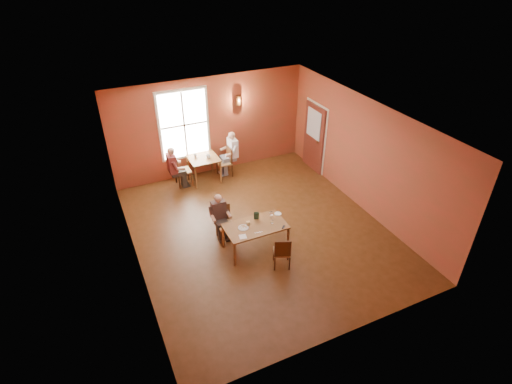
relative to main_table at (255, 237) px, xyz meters
name	(u,v)px	position (x,y,z in m)	size (l,w,h in m)	color
ground	(259,231)	(0.37, 0.56, -0.33)	(6.00, 7.00, 0.01)	brown
wall_back	(210,126)	(0.37, 4.06, 1.17)	(6.00, 0.04, 3.00)	brown
wall_front	(349,277)	(0.37, -2.94, 1.17)	(6.00, 0.04, 3.00)	brown
wall_left	(129,211)	(-2.63, 0.56, 1.17)	(0.04, 7.00, 3.00)	brown
wall_right	(364,155)	(3.37, 0.56, 1.17)	(0.04, 7.00, 3.00)	brown
ceiling	(260,119)	(0.37, 0.56, 2.67)	(6.00, 7.00, 0.04)	white
window	(184,125)	(-0.43, 4.01, 1.37)	(1.36, 0.10, 1.96)	white
door	(314,138)	(3.31, 2.86, 0.72)	(0.12, 1.04, 2.10)	maroon
wall_sconce	(238,100)	(1.27, 3.96, 1.87)	(0.16, 0.16, 0.28)	brown
main_table	(255,237)	(0.00, 0.00, 0.00)	(1.43, 0.80, 0.67)	brown
chair_diner_main	(225,224)	(-0.50, 0.65, 0.10)	(0.39, 0.39, 0.87)	#4B2F19
diner_main	(226,220)	(-0.50, 0.62, 0.23)	(0.45, 0.45, 1.13)	black
chair_empty	(282,251)	(0.28, -0.78, 0.08)	(0.36, 0.36, 0.82)	#442815
plate_food	(243,227)	(-0.29, 0.04, 0.35)	(0.25, 0.25, 0.03)	silver
sandwich	(248,224)	(-0.15, 0.07, 0.38)	(0.08, 0.08, 0.10)	tan
goblet_a	(271,214)	(0.47, 0.14, 0.42)	(0.07, 0.07, 0.18)	white
goblet_c	(272,223)	(0.35, -0.16, 0.42)	(0.07, 0.07, 0.17)	white
menu_stand	(257,216)	(0.13, 0.23, 0.43)	(0.11, 0.06, 0.19)	#192F1F
knife	(259,232)	(-0.04, -0.26, 0.34)	(0.19, 0.02, 0.00)	silver
napkin	(243,237)	(-0.42, -0.25, 0.34)	(0.16, 0.16, 0.01)	white
side_plate	(278,214)	(0.69, 0.20, 0.34)	(0.17, 0.17, 0.01)	white
sunglasses	(283,227)	(0.56, -0.32, 0.34)	(0.12, 0.04, 0.02)	black
second_table	(204,169)	(-0.06, 3.58, 0.04)	(0.85, 0.85, 0.75)	brown
chair_diner_white	(224,162)	(0.59, 3.58, 0.12)	(0.40, 0.40, 0.91)	#482310
diner_white	(225,156)	(0.62, 3.58, 0.33)	(0.53, 0.53, 1.32)	silver
chair_diner_maroon	(183,170)	(-0.71, 3.58, 0.15)	(0.43, 0.43, 0.96)	brown
diner_maroon	(181,166)	(-0.74, 3.58, 0.30)	(0.51, 0.51, 1.27)	maroon
cup_a	(208,157)	(0.06, 3.49, 0.47)	(0.13, 0.13, 0.10)	silver
cup_b	(195,156)	(-0.26, 3.71, 0.47)	(0.11, 0.11, 0.10)	white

